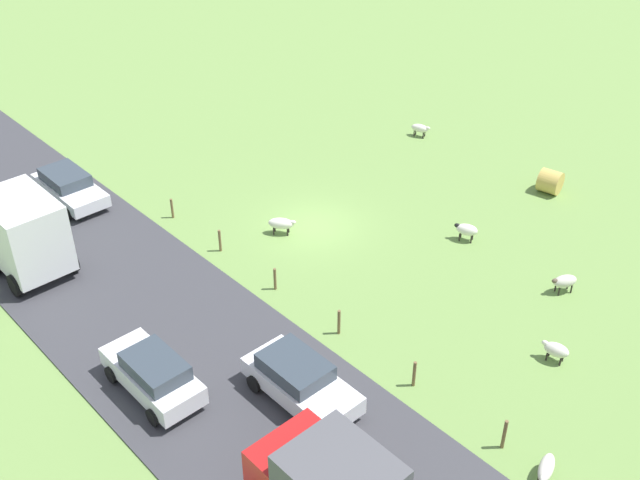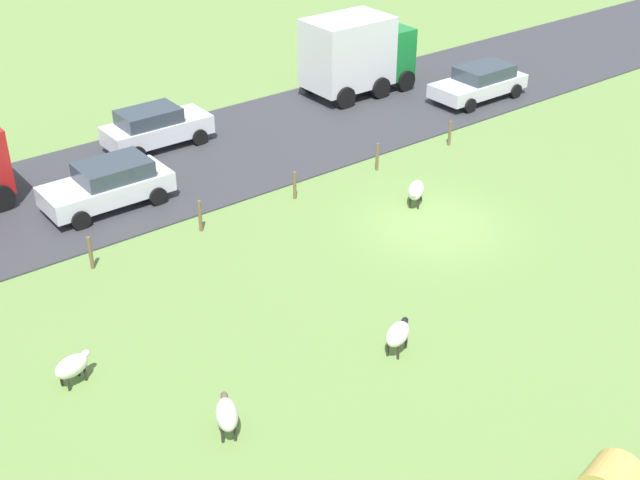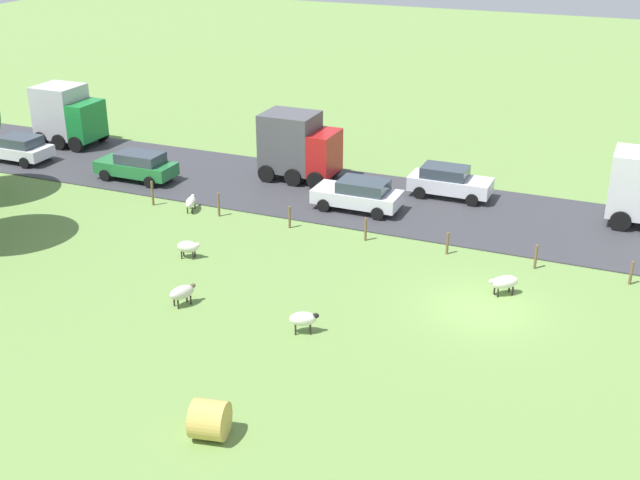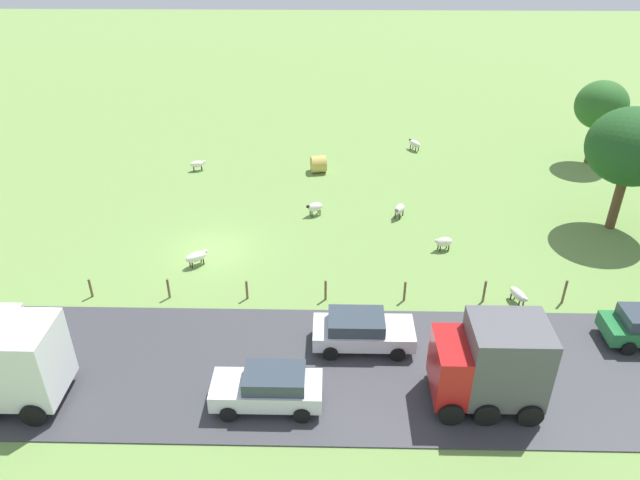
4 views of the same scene
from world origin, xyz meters
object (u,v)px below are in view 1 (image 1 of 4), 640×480
(sheep_1, at_px, (546,468))
(sheep_4, at_px, (556,350))
(car_0, at_px, (300,380))
(sheep_5, at_px, (565,281))
(hay_bale_0, at_px, (550,182))
(car_1, at_px, (69,186))
(sheep_0, at_px, (420,128))
(truck_0, at_px, (20,230))
(car_2, at_px, (153,373))
(sheep_3, at_px, (281,224))
(sheep_6, at_px, (467,230))

(sheep_1, height_order, sheep_4, sheep_4)
(car_0, bearing_deg, sheep_5, 166.90)
(hay_bale_0, relative_size, car_1, 0.26)
(car_0, bearing_deg, sheep_0, -149.78)
(car_0, bearing_deg, truck_0, -75.93)
(sheep_1, height_order, car_2, car_2)
(sheep_4, distance_m, hay_bale_0, 12.80)
(sheep_4, distance_m, truck_0, 22.13)
(sheep_0, distance_m, truck_0, 22.51)
(car_2, bearing_deg, sheep_3, -153.91)
(sheep_4, bearing_deg, sheep_0, -123.85)
(hay_bale_0, relative_size, truck_0, 0.24)
(sheep_6, xyz_separation_m, car_1, (11.60, -15.43, 0.27))
(sheep_1, xyz_separation_m, car_0, (3.31, -7.69, 0.39))
(truck_0, xyz_separation_m, car_0, (-3.48, 13.87, -1.05))
(car_1, bearing_deg, sheep_3, 121.77)
(sheep_6, xyz_separation_m, car_0, (12.15, 2.37, 0.31))
(sheep_3, distance_m, sheep_5, 12.65)
(sheep_0, bearing_deg, hay_bale_0, 89.78)
(sheep_3, xyz_separation_m, sheep_5, (-5.72, 11.29, 0.01))
(car_0, relative_size, car_1, 0.96)
(truck_0, relative_size, car_0, 1.13)
(truck_0, height_order, car_1, truck_0)
(sheep_1, bearing_deg, car_0, -66.69)
(truck_0, bearing_deg, sheep_5, 132.93)
(hay_bale_0, bearing_deg, sheep_6, -0.58)
(sheep_6, relative_size, car_0, 0.26)
(sheep_0, bearing_deg, truck_0, -7.48)
(sheep_6, xyz_separation_m, car_2, (15.68, -1.30, 0.33))
(sheep_4, bearing_deg, hay_bale_0, -145.82)
(sheep_4, height_order, sheep_5, sheep_5)
(truck_0, bearing_deg, car_2, 89.71)
(car_0, bearing_deg, hay_bale_0, -173.00)
(sheep_1, xyz_separation_m, car_2, (6.84, -11.36, 0.41))
(sheep_6, height_order, car_2, car_2)
(sheep_0, bearing_deg, sheep_1, 50.28)
(sheep_1, relative_size, car_1, 0.29)
(sheep_0, xyz_separation_m, sheep_5, (6.77, 13.75, 0.05))
(sheep_0, height_order, sheep_3, sheep_3)
(sheep_1, relative_size, sheep_3, 1.05)
(sheep_1, height_order, sheep_6, sheep_6)
(sheep_3, relative_size, sheep_6, 1.11)
(sheep_3, bearing_deg, truck_0, -28.82)
(sheep_0, height_order, car_1, car_1)
(sheep_4, bearing_deg, sheep_3, -82.07)
(sheep_1, xyz_separation_m, sheep_5, (-8.72, -4.89, 0.07))
(sheep_5, xyz_separation_m, truck_0, (15.51, -16.67, 1.37))
(sheep_3, bearing_deg, car_2, 26.09)
(sheep_4, height_order, hay_bale_0, hay_bale_0)
(sheep_6, bearing_deg, hay_bale_0, 179.42)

